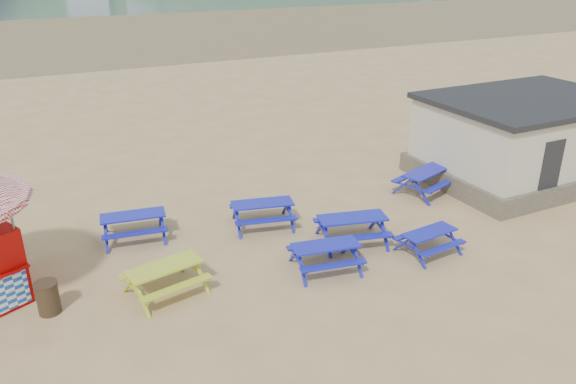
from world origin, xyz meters
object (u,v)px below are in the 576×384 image
picnic_table_yellow (166,280)px  amenity_block (524,138)px  picnic_table_blue_a (134,226)px  litter_bin (48,298)px  picnic_table_blue_b (263,214)px

picnic_table_yellow → amenity_block: size_ratio=0.29×
picnic_table_blue_a → litter_bin: size_ratio=2.55×
picnic_table_blue_a → picnic_table_yellow: bearing=-80.2°
amenity_block → litter_bin: bearing=-175.1°
picnic_table_blue_b → amenity_block: (10.72, -0.51, 1.16)m
picnic_table_blue_b → picnic_table_yellow: 4.51m
picnic_table_blue_a → amenity_block: amenity_block is taller
picnic_table_blue_a → picnic_table_blue_b: 3.97m
litter_bin → amenity_block: (17.27, 1.49, 1.15)m
picnic_table_blue_b → picnic_table_yellow: bearing=-134.1°
picnic_table_blue_b → litter_bin: size_ratio=2.69×
picnic_table_blue_a → litter_bin: litter_bin is taller
picnic_table_yellow → litter_bin: size_ratio=2.60×
picnic_table_blue_b → litter_bin: litter_bin is taller
picnic_table_blue_a → litter_bin: (-2.70, -2.95, 0.02)m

